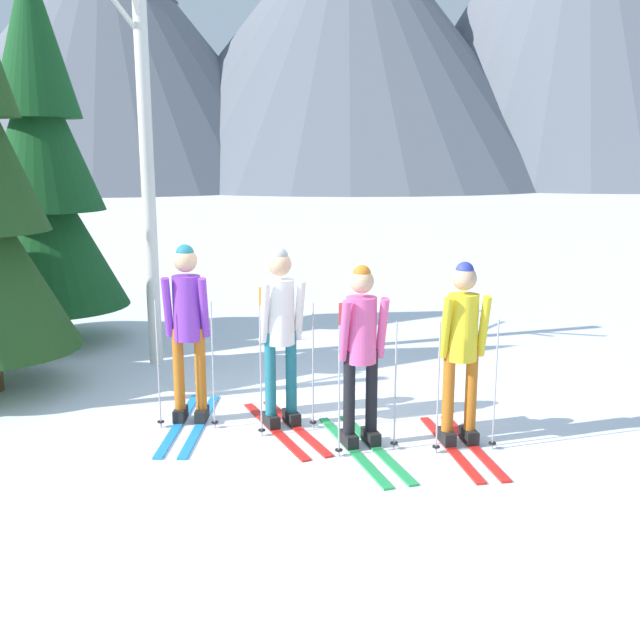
{
  "coord_description": "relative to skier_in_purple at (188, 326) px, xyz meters",
  "views": [
    {
      "loc": [
        0.37,
        -6.99,
        2.68
      ],
      "look_at": [
        0.23,
        0.38,
        1.05
      ],
      "focal_mm": 42.52,
      "sensor_mm": 36.0,
      "label": 1
    }
  ],
  "objects": [
    {
      "name": "birch_tree_slender",
      "position": [
        -0.87,
        2.22,
        1.62
      ],
      "size": [
        0.5,
        1.41,
        5.03
      ],
      "color": "silver",
      "rests_on": "ground"
    },
    {
      "name": "skier_in_pink",
      "position": [
        1.69,
        -0.6,
        -0.05
      ],
      "size": [
        0.85,
        1.76,
        1.71
      ],
      "color": "green",
      "rests_on": "ground"
    },
    {
      "name": "pine_tree_mid",
      "position": [
        -2.62,
        3.38,
        1.43
      ],
      "size": [
        2.2,
        2.2,
        5.32
      ],
      "color": "#51381E",
      "rests_on": "ground"
    },
    {
      "name": "skier_in_white",
      "position": [
        0.92,
        -0.09,
        0.02
      ],
      "size": [
        0.98,
        1.65,
        1.8
      ],
      "color": "red",
      "rests_on": "ground"
    },
    {
      "name": "skier_in_yellow",
      "position": [
        2.62,
        -0.56,
        -0.05
      ],
      "size": [
        0.61,
        1.64,
        1.73
      ],
      "color": "red",
      "rests_on": "ground"
    },
    {
      "name": "mountain_ridge_distant",
      "position": [
        6.12,
        59.04,
        11.99
      ],
      "size": [
        73.81,
        42.37,
        29.78
      ],
      "color": "slate",
      "rests_on": "ground"
    },
    {
      "name": "ground_plane",
      "position": [
        1.08,
        -0.29,
        -1.0
      ],
      "size": [
        400.0,
        400.0,
        0.0
      ],
      "primitive_type": "plane",
      "color": "white"
    },
    {
      "name": "skier_in_purple",
      "position": [
        0.0,
        0.0,
        0.0
      ],
      "size": [
        0.61,
        1.8,
        1.81
      ],
      "color": "#1E84D1",
      "rests_on": "ground"
    }
  ]
}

